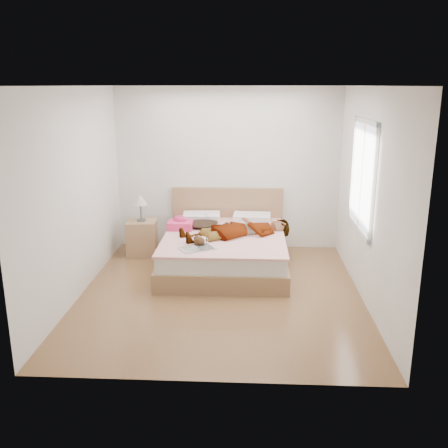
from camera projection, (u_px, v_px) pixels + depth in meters
name	position (u px, v px, depth m)	size (l,w,h in m)	color
ground	(221.00, 293.00, 6.47)	(4.00, 4.00, 0.00)	#4E2A18
woman	(238.00, 227.00, 7.24)	(0.64, 1.70, 0.23)	white
hair	(202.00, 223.00, 7.72)	(0.48, 0.59, 0.09)	black
phone	(207.00, 215.00, 7.63)	(0.04, 0.09, 0.01)	silver
room_shell	(363.00, 176.00, 6.27)	(4.00, 4.00, 4.00)	white
bed	(225.00, 248.00, 7.39)	(1.80, 2.08, 1.00)	olive
towel	(180.00, 224.00, 7.53)	(0.37, 0.32, 0.20)	#FC4468
magazine	(198.00, 248.00, 6.62)	(0.53, 0.47, 0.03)	silver
coffee_mug	(203.00, 241.00, 6.80)	(0.13, 0.12, 0.10)	white
plush_toy	(199.00, 241.00, 6.75)	(0.20, 0.25, 0.12)	#321E0E
nightstand	(142.00, 235.00, 7.87)	(0.48, 0.43, 0.98)	olive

